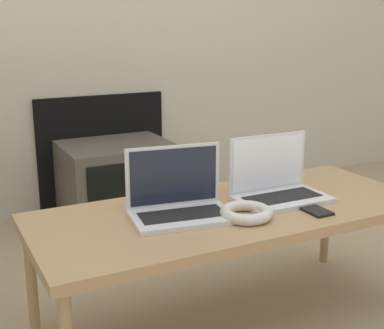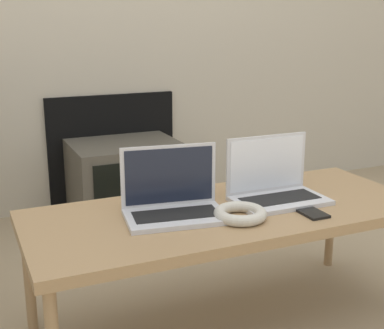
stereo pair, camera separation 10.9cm
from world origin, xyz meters
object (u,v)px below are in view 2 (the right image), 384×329
(laptop_left, at_px, (173,200))
(headphones, at_px, (240,214))
(laptop_right, at_px, (274,186))
(phone, at_px, (309,211))
(tv, at_px, (125,180))

(laptop_left, xyz_separation_m, headphones, (0.18, -0.12, -0.03))
(laptop_left, bearing_deg, laptop_right, 8.46)
(laptop_left, height_order, laptop_right, same)
(laptop_right, relative_size, phone, 2.30)
(tv, bearing_deg, headphones, -90.22)
(laptop_right, bearing_deg, phone, -78.32)
(laptop_left, height_order, headphones, laptop_left)
(laptop_left, bearing_deg, headphones, -25.46)
(laptop_right, bearing_deg, headphones, -148.74)
(headphones, bearing_deg, phone, -9.95)
(headphones, bearing_deg, tv, 89.78)
(laptop_left, relative_size, laptop_right, 1.08)
(laptop_right, relative_size, tv, 0.57)
(laptop_left, relative_size, phone, 2.47)
(laptop_right, relative_size, headphones, 1.89)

